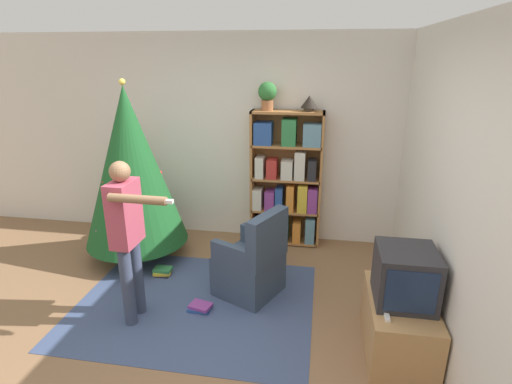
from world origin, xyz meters
name	(u,v)px	position (x,y,z in m)	size (l,w,h in m)	color
ground_plane	(191,346)	(0.00, 0.00, 0.00)	(14.00, 14.00, 0.00)	#846042
wall_back	(243,139)	(0.00, 2.33, 1.30)	(8.00, 0.10, 2.60)	silver
wall_right	(474,219)	(2.01, 0.00, 1.30)	(0.10, 8.00, 2.60)	silver
area_rug	(195,303)	(-0.15, 0.59, 0.00)	(2.30, 1.80, 0.01)	#3D4C70
bookshelf	(286,183)	(0.59, 2.12, 0.81)	(0.88, 0.28, 1.70)	#A8703D
tv_stand	(398,325)	(1.69, 0.24, 0.24)	(0.50, 0.85, 0.49)	tan
television	(405,276)	(1.69, 0.23, 0.70)	(0.45, 0.47, 0.43)	#28282D
game_remote	(387,316)	(1.54, -0.02, 0.50)	(0.04, 0.12, 0.02)	white
christmas_tree	(131,167)	(-1.12, 1.44, 1.12)	(1.18, 1.18, 2.09)	#4C3323
armchair	(252,265)	(0.37, 0.87, 0.32)	(0.76, 0.75, 0.92)	#334256
standing_person	(128,231)	(-0.62, 0.30, 0.89)	(0.62, 0.48, 1.51)	#38425B
potted_plant	(267,94)	(0.34, 2.12, 1.89)	(0.22, 0.22, 0.33)	#935B38
table_lamp	(309,102)	(0.83, 2.12, 1.80)	(0.20, 0.20, 0.18)	#473828
book_pile_near_tree	(163,271)	(-0.67, 1.05, 0.04)	(0.21, 0.17, 0.09)	#232328
book_pile_by_chair	(200,307)	(-0.07, 0.50, 0.03)	(0.23, 0.19, 0.07)	#284C93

